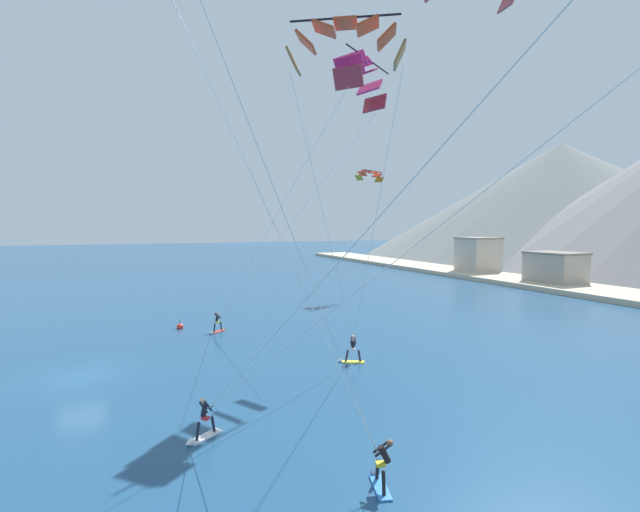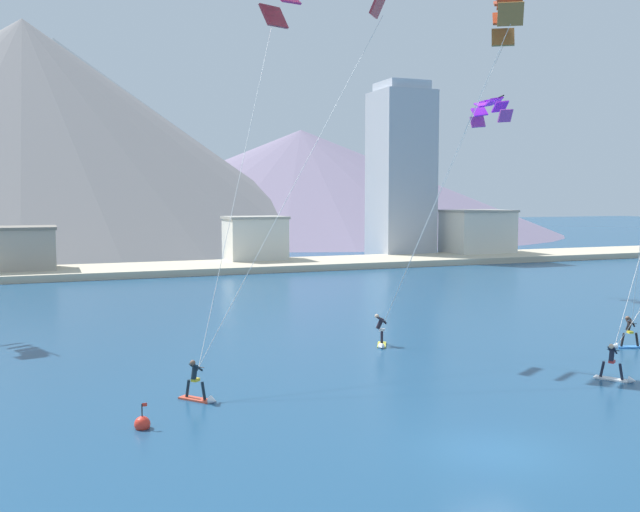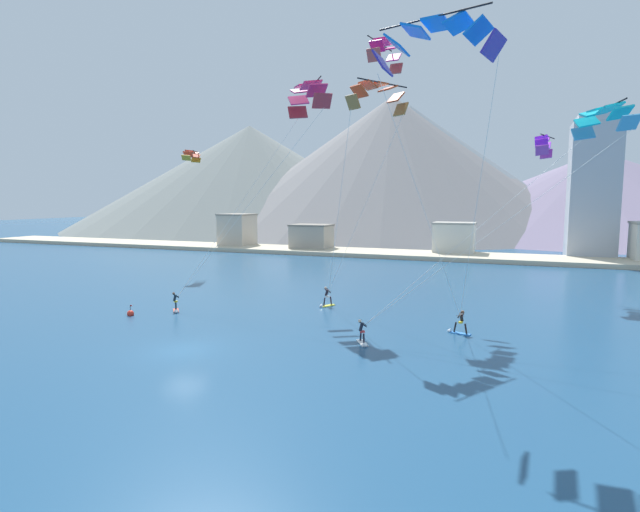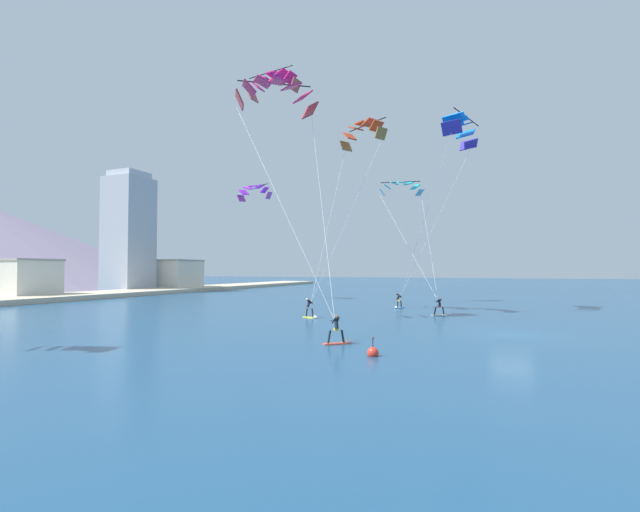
% 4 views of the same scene
% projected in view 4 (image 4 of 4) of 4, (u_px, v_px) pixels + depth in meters
% --- Properties ---
extents(ground_plane, '(400.00, 400.00, 0.00)m').
position_uv_depth(ground_plane, '(511.00, 334.00, 27.23)').
color(ground_plane, navy).
extents(kitesurfer_near_lead, '(1.78, 0.87, 1.73)m').
position_uv_depth(kitesurfer_near_lead, '(398.00, 304.00, 45.73)').
color(kitesurfer_near_lead, '#337FDB').
rests_on(kitesurfer_near_lead, ground).
extents(kitesurfer_near_trail, '(1.41, 1.60, 1.72)m').
position_uv_depth(kitesurfer_near_trail, '(340.00, 335.00, 23.73)').
color(kitesurfer_near_trail, '#E54C33').
rests_on(kitesurfer_near_trail, ground).
extents(kitesurfer_mid_center, '(1.16, 1.73, 1.79)m').
position_uv_depth(kitesurfer_mid_center, '(311.00, 312.00, 36.54)').
color(kitesurfer_mid_center, yellow).
rests_on(kitesurfer_mid_center, ground).
extents(kitesurfer_far_left, '(1.25, 1.69, 1.71)m').
position_uv_depth(kitesurfer_far_left, '(442.00, 310.00, 38.68)').
color(kitesurfer_far_left, white).
rests_on(kitesurfer_far_left, ground).
extents(parafoil_kite_near_lead, '(7.39, 8.05, 18.08)m').
position_uv_depth(parafoil_kite_near_lead, '(459.00, 128.00, 42.88)').
color(parafoil_kite_near_lead, '#2F259C').
extents(parafoil_kite_near_trail, '(11.58, 11.37, 18.68)m').
position_uv_depth(parafoil_kite_near_trail, '(277.00, 93.00, 35.47)').
color(parafoil_kite_near_trail, '#A52B35').
extents(parafoil_kite_mid_center, '(7.09, 5.86, 16.86)m').
position_uv_depth(parafoil_kite_mid_center, '(362.00, 132.00, 40.89)').
color(parafoil_kite_mid_center, '#97632F').
extents(parafoil_kite_far_left, '(15.74, 8.84, 14.24)m').
position_uv_depth(parafoil_kite_far_left, '(401.00, 187.00, 54.37)').
color(parafoil_kite_far_left, '#3E96C9').
extents(parafoil_kite_distant_low_drift, '(2.09, 5.55, 2.19)m').
position_uv_depth(parafoil_kite_distant_low_drift, '(254.00, 191.00, 59.69)').
color(parafoil_kite_distant_low_drift, purple).
extents(parafoil_kite_distant_mid_solo, '(2.08, 6.01, 2.32)m').
position_uv_depth(parafoil_kite_distant_mid_solo, '(273.00, 82.00, 42.85)').
color(parafoil_kite_distant_mid_solo, '#AF4742').
extents(race_marker_buoy, '(0.56, 0.56, 1.02)m').
position_uv_depth(race_marker_buoy, '(373.00, 353.00, 20.40)').
color(race_marker_buoy, red).
rests_on(race_marker_buoy, ground).
extents(shore_building_harbour_front, '(8.33, 6.49, 6.20)m').
position_uv_depth(shore_building_harbour_front, '(179.00, 275.00, 86.50)').
color(shore_building_harbour_front, silver).
rests_on(shore_building_harbour_front, ground).
extents(shore_building_promenade_mid, '(6.85, 5.38, 5.67)m').
position_uv_depth(shore_building_promenade_mid, '(29.00, 279.00, 59.24)').
color(shore_building_promenade_mid, silver).
rests_on(shore_building_promenade_mid, ground).
extents(highrise_tower, '(7.00, 7.00, 22.53)m').
position_uv_depth(highrise_tower, '(129.00, 233.00, 79.95)').
color(highrise_tower, '#A8ADB7').
rests_on(highrise_tower, ground).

